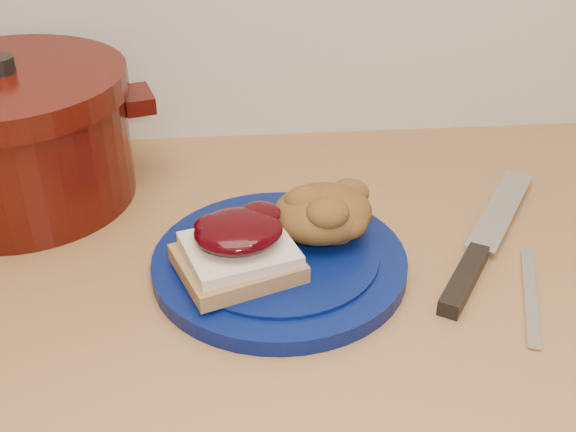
{
  "coord_description": "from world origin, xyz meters",
  "views": [
    {
      "loc": [
        -0.05,
        0.91,
        1.32
      ],
      "look_at": [
        0.0,
        1.51,
        0.95
      ],
      "focal_mm": 45.0,
      "sensor_mm": 36.0,
      "label": 1
    }
  ],
  "objects": [
    {
      "name": "plate",
      "position": [
        -0.01,
        1.49,
        0.91
      ],
      "size": [
        0.3,
        0.3,
        0.02
      ],
      "primitive_type": "cylinder",
      "rotation": [
        0.0,
        0.0,
        0.25
      ],
      "color": "#051049",
      "rests_on": "wood_countertop"
    },
    {
      "name": "chef_knife",
      "position": [
        0.19,
        1.48,
        0.91
      ],
      "size": [
        0.18,
        0.26,
        0.02
      ],
      "rotation": [
        0.0,
        0.0,
        1.0
      ],
      "color": "black",
      "rests_on": "wood_countertop"
    },
    {
      "name": "stuffing_mound",
      "position": [
        0.04,
        1.52,
        0.95
      ],
      "size": [
        0.12,
        0.11,
        0.05
      ],
      "primitive_type": "ellipsoid",
      "rotation": [
        0.0,
        0.0,
        0.25
      ],
      "color": "brown",
      "rests_on": "plate"
    },
    {
      "name": "pepper_grinder",
      "position": [
        -0.28,
        1.72,
        0.97
      ],
      "size": [
        0.06,
        0.06,
        0.13
      ],
      "rotation": [
        0.0,
        0.0,
        0.16
      ],
      "color": "black",
      "rests_on": "wood_countertop"
    },
    {
      "name": "dutch_oven",
      "position": [
        -0.29,
        1.66,
        0.98
      ],
      "size": [
        0.32,
        0.32,
        0.17
      ],
      "rotation": [
        0.0,
        0.0,
        0.27
      ],
      "color": "#390B05",
      "rests_on": "wood_countertop"
    },
    {
      "name": "butter_knife",
      "position": [
        0.23,
        1.43,
        0.9
      ],
      "size": [
        0.06,
        0.15,
        0.0
      ],
      "primitive_type": "cube",
      "rotation": [
        0.0,
        0.0,
        1.25
      ],
      "color": "silver",
      "rests_on": "wood_countertop"
    },
    {
      "name": "sandwich",
      "position": [
        -0.05,
        1.47,
        0.94
      ],
      "size": [
        0.13,
        0.12,
        0.05
      ],
      "rotation": [
        0.0,
        0.0,
        0.25
      ],
      "color": "olive",
      "rests_on": "plate"
    }
  ]
}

